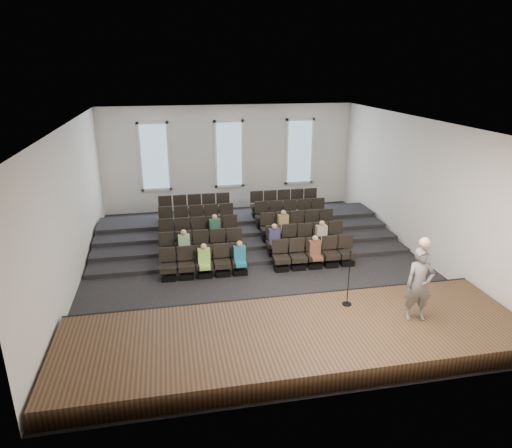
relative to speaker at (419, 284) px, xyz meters
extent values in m
plane|color=black|center=(-3.18, 5.16, -1.48)|extent=(14.00, 14.00, 0.00)
cube|color=white|center=(-3.18, 5.16, 3.53)|extent=(12.00, 14.00, 0.02)
cube|color=silver|center=(-3.18, 12.18, 1.02)|extent=(12.00, 0.04, 5.00)
cube|color=silver|center=(-3.18, -1.86, 1.02)|extent=(12.00, 0.04, 5.00)
cube|color=silver|center=(-9.20, 5.16, 1.02)|extent=(0.04, 14.00, 5.00)
cube|color=silver|center=(2.84, 5.16, 1.02)|extent=(0.04, 14.00, 5.00)
cube|color=#4B3820|center=(-3.18, 0.06, -1.23)|extent=(11.80, 3.60, 0.50)
cube|color=black|center=(-3.18, 1.83, -1.23)|extent=(11.80, 0.06, 0.52)
cube|color=black|center=(-3.18, 7.49, -1.40)|extent=(11.80, 4.80, 0.15)
cube|color=black|center=(-3.18, 8.01, -1.33)|extent=(11.80, 3.75, 0.30)
cube|color=black|center=(-3.18, 8.54, -1.25)|extent=(11.80, 2.70, 0.45)
cube|color=black|center=(-3.18, 9.06, -1.18)|extent=(11.80, 1.65, 0.60)
cube|color=black|center=(-6.31, 4.56, -1.38)|extent=(0.47, 0.43, 0.20)
cube|color=black|center=(-6.31, 4.56, -1.07)|extent=(0.55, 0.50, 0.19)
cube|color=black|center=(-6.31, 4.77, -0.66)|extent=(0.55, 0.08, 0.50)
cube|color=black|center=(-5.71, 4.56, -1.38)|extent=(0.47, 0.43, 0.20)
cube|color=black|center=(-5.71, 4.56, -1.07)|extent=(0.55, 0.50, 0.19)
cube|color=black|center=(-5.71, 4.77, -0.66)|extent=(0.55, 0.08, 0.50)
cube|color=black|center=(-5.11, 4.56, -1.38)|extent=(0.47, 0.43, 0.20)
cube|color=black|center=(-5.11, 4.56, -1.07)|extent=(0.55, 0.50, 0.19)
cube|color=black|center=(-5.11, 4.77, -0.66)|extent=(0.55, 0.08, 0.50)
cube|color=black|center=(-4.51, 4.56, -1.38)|extent=(0.47, 0.43, 0.20)
cube|color=black|center=(-4.51, 4.56, -1.07)|extent=(0.55, 0.50, 0.19)
cube|color=black|center=(-4.51, 4.77, -0.66)|extent=(0.55, 0.08, 0.50)
cube|color=black|center=(-3.91, 4.56, -1.38)|extent=(0.47, 0.43, 0.20)
cube|color=black|center=(-3.91, 4.56, -1.07)|extent=(0.55, 0.50, 0.19)
cube|color=black|center=(-3.91, 4.77, -0.66)|extent=(0.55, 0.08, 0.50)
cube|color=black|center=(-2.46, 4.56, -1.38)|extent=(0.47, 0.43, 0.20)
cube|color=black|center=(-2.46, 4.56, -1.07)|extent=(0.55, 0.50, 0.19)
cube|color=black|center=(-2.46, 4.77, -0.66)|extent=(0.55, 0.08, 0.50)
cube|color=black|center=(-1.86, 4.56, -1.38)|extent=(0.47, 0.43, 0.20)
cube|color=black|center=(-1.86, 4.56, -1.07)|extent=(0.55, 0.50, 0.19)
cube|color=black|center=(-1.86, 4.77, -0.66)|extent=(0.55, 0.08, 0.50)
cube|color=black|center=(-1.26, 4.56, -1.38)|extent=(0.47, 0.43, 0.20)
cube|color=black|center=(-1.26, 4.56, -1.07)|extent=(0.55, 0.50, 0.19)
cube|color=black|center=(-1.26, 4.77, -0.66)|extent=(0.55, 0.08, 0.50)
cube|color=black|center=(-0.66, 4.56, -1.38)|extent=(0.47, 0.43, 0.20)
cube|color=black|center=(-0.66, 4.56, -1.07)|extent=(0.55, 0.50, 0.19)
cube|color=black|center=(-0.66, 4.77, -0.66)|extent=(0.55, 0.08, 0.50)
cube|color=black|center=(-0.06, 4.56, -1.38)|extent=(0.47, 0.43, 0.20)
cube|color=black|center=(-0.06, 4.56, -1.07)|extent=(0.55, 0.50, 0.19)
cube|color=black|center=(-0.06, 4.77, -0.66)|extent=(0.55, 0.08, 0.50)
cube|color=black|center=(-6.31, 5.61, -1.23)|extent=(0.47, 0.43, 0.20)
cube|color=black|center=(-6.31, 5.61, -0.92)|extent=(0.55, 0.50, 0.19)
cube|color=black|center=(-6.31, 5.82, -0.51)|extent=(0.55, 0.08, 0.50)
cube|color=black|center=(-5.71, 5.61, -1.23)|extent=(0.47, 0.43, 0.20)
cube|color=black|center=(-5.71, 5.61, -0.92)|extent=(0.55, 0.50, 0.19)
cube|color=black|center=(-5.71, 5.82, -0.51)|extent=(0.55, 0.08, 0.50)
cube|color=black|center=(-5.11, 5.61, -1.23)|extent=(0.47, 0.43, 0.20)
cube|color=black|center=(-5.11, 5.61, -0.92)|extent=(0.55, 0.50, 0.19)
cube|color=black|center=(-5.11, 5.82, -0.51)|extent=(0.55, 0.08, 0.50)
cube|color=black|center=(-4.51, 5.61, -1.23)|extent=(0.47, 0.43, 0.20)
cube|color=black|center=(-4.51, 5.61, -0.92)|extent=(0.55, 0.50, 0.19)
cube|color=black|center=(-4.51, 5.82, -0.51)|extent=(0.55, 0.08, 0.50)
cube|color=black|center=(-3.91, 5.61, -1.23)|extent=(0.47, 0.43, 0.20)
cube|color=black|center=(-3.91, 5.61, -0.92)|extent=(0.55, 0.50, 0.19)
cube|color=black|center=(-3.91, 5.82, -0.51)|extent=(0.55, 0.08, 0.50)
cube|color=black|center=(-2.46, 5.61, -1.23)|extent=(0.47, 0.43, 0.20)
cube|color=black|center=(-2.46, 5.61, -0.92)|extent=(0.55, 0.50, 0.19)
cube|color=black|center=(-2.46, 5.82, -0.51)|extent=(0.55, 0.08, 0.50)
cube|color=black|center=(-1.86, 5.61, -1.23)|extent=(0.47, 0.43, 0.20)
cube|color=black|center=(-1.86, 5.61, -0.92)|extent=(0.55, 0.50, 0.19)
cube|color=black|center=(-1.86, 5.82, -0.51)|extent=(0.55, 0.08, 0.50)
cube|color=black|center=(-1.26, 5.61, -1.23)|extent=(0.47, 0.43, 0.20)
cube|color=black|center=(-1.26, 5.61, -0.92)|extent=(0.55, 0.50, 0.19)
cube|color=black|center=(-1.26, 5.82, -0.51)|extent=(0.55, 0.08, 0.50)
cube|color=black|center=(-0.66, 5.61, -1.23)|extent=(0.47, 0.43, 0.20)
cube|color=black|center=(-0.66, 5.61, -0.92)|extent=(0.55, 0.50, 0.19)
cube|color=black|center=(-0.66, 5.82, -0.51)|extent=(0.55, 0.08, 0.50)
cube|color=black|center=(-0.06, 5.61, -1.23)|extent=(0.47, 0.43, 0.20)
cube|color=black|center=(-0.06, 5.61, -0.92)|extent=(0.55, 0.50, 0.19)
cube|color=black|center=(-0.06, 5.82, -0.51)|extent=(0.55, 0.08, 0.50)
cube|color=black|center=(-6.31, 6.66, -1.08)|extent=(0.47, 0.42, 0.20)
cube|color=black|center=(-6.31, 6.66, -0.77)|extent=(0.55, 0.50, 0.19)
cube|color=black|center=(-6.31, 6.87, -0.36)|extent=(0.55, 0.08, 0.50)
cube|color=black|center=(-5.71, 6.66, -1.08)|extent=(0.47, 0.42, 0.20)
cube|color=black|center=(-5.71, 6.66, -0.77)|extent=(0.55, 0.50, 0.19)
cube|color=black|center=(-5.71, 6.87, -0.36)|extent=(0.55, 0.08, 0.50)
cube|color=black|center=(-5.11, 6.66, -1.08)|extent=(0.47, 0.42, 0.20)
cube|color=black|center=(-5.11, 6.66, -0.77)|extent=(0.55, 0.50, 0.19)
cube|color=black|center=(-5.11, 6.87, -0.36)|extent=(0.55, 0.08, 0.50)
cube|color=black|center=(-4.51, 6.66, -1.08)|extent=(0.47, 0.42, 0.20)
cube|color=black|center=(-4.51, 6.66, -0.77)|extent=(0.55, 0.50, 0.19)
cube|color=black|center=(-4.51, 6.87, -0.36)|extent=(0.55, 0.08, 0.50)
cube|color=black|center=(-3.91, 6.66, -1.08)|extent=(0.47, 0.42, 0.20)
cube|color=black|center=(-3.91, 6.66, -0.77)|extent=(0.55, 0.50, 0.19)
cube|color=black|center=(-3.91, 6.87, -0.36)|extent=(0.55, 0.08, 0.50)
cube|color=black|center=(-2.46, 6.66, -1.08)|extent=(0.47, 0.42, 0.20)
cube|color=black|center=(-2.46, 6.66, -0.77)|extent=(0.55, 0.50, 0.19)
cube|color=black|center=(-2.46, 6.87, -0.36)|extent=(0.55, 0.08, 0.50)
cube|color=black|center=(-1.86, 6.66, -1.08)|extent=(0.47, 0.42, 0.20)
cube|color=black|center=(-1.86, 6.66, -0.77)|extent=(0.55, 0.50, 0.19)
cube|color=black|center=(-1.86, 6.87, -0.36)|extent=(0.55, 0.08, 0.50)
cube|color=black|center=(-1.26, 6.66, -1.08)|extent=(0.47, 0.42, 0.20)
cube|color=black|center=(-1.26, 6.66, -0.77)|extent=(0.55, 0.50, 0.19)
cube|color=black|center=(-1.26, 6.87, -0.36)|extent=(0.55, 0.08, 0.50)
cube|color=black|center=(-0.66, 6.66, -1.08)|extent=(0.47, 0.42, 0.20)
cube|color=black|center=(-0.66, 6.66, -0.77)|extent=(0.55, 0.50, 0.19)
cube|color=black|center=(-0.66, 6.87, -0.36)|extent=(0.55, 0.08, 0.50)
cube|color=black|center=(-0.06, 6.66, -1.08)|extent=(0.47, 0.42, 0.20)
cube|color=black|center=(-0.06, 6.66, -0.77)|extent=(0.55, 0.50, 0.19)
cube|color=black|center=(-0.06, 6.87, -0.36)|extent=(0.55, 0.08, 0.50)
cube|color=black|center=(-6.31, 7.71, -0.93)|extent=(0.47, 0.42, 0.20)
cube|color=black|center=(-6.31, 7.71, -0.62)|extent=(0.55, 0.50, 0.19)
cube|color=black|center=(-6.31, 7.92, -0.21)|extent=(0.55, 0.08, 0.50)
cube|color=black|center=(-5.71, 7.71, -0.93)|extent=(0.47, 0.42, 0.20)
cube|color=black|center=(-5.71, 7.71, -0.62)|extent=(0.55, 0.50, 0.19)
cube|color=black|center=(-5.71, 7.92, -0.21)|extent=(0.55, 0.08, 0.50)
cube|color=black|center=(-5.11, 7.71, -0.93)|extent=(0.47, 0.42, 0.20)
cube|color=black|center=(-5.11, 7.71, -0.62)|extent=(0.55, 0.50, 0.19)
cube|color=black|center=(-5.11, 7.92, -0.21)|extent=(0.55, 0.08, 0.50)
cube|color=black|center=(-4.51, 7.71, -0.93)|extent=(0.47, 0.42, 0.20)
cube|color=black|center=(-4.51, 7.71, -0.62)|extent=(0.55, 0.50, 0.19)
cube|color=black|center=(-4.51, 7.92, -0.21)|extent=(0.55, 0.08, 0.50)
cube|color=black|center=(-3.91, 7.71, -0.93)|extent=(0.47, 0.42, 0.20)
cube|color=black|center=(-3.91, 7.71, -0.62)|extent=(0.55, 0.50, 0.19)
cube|color=black|center=(-3.91, 7.92, -0.21)|extent=(0.55, 0.08, 0.50)
cube|color=black|center=(-2.46, 7.71, -0.93)|extent=(0.47, 0.42, 0.20)
cube|color=black|center=(-2.46, 7.71, -0.62)|extent=(0.55, 0.50, 0.19)
cube|color=black|center=(-2.46, 7.92, -0.21)|extent=(0.55, 0.08, 0.50)
cube|color=black|center=(-1.86, 7.71, -0.93)|extent=(0.47, 0.42, 0.20)
cube|color=black|center=(-1.86, 7.71, -0.62)|extent=(0.55, 0.50, 0.19)
cube|color=black|center=(-1.86, 7.92, -0.21)|extent=(0.55, 0.08, 0.50)
cube|color=black|center=(-1.26, 7.71, -0.93)|extent=(0.47, 0.42, 0.20)
cube|color=black|center=(-1.26, 7.71, -0.62)|extent=(0.55, 0.50, 0.19)
cube|color=black|center=(-1.26, 7.92, -0.21)|extent=(0.55, 0.08, 0.50)
cube|color=black|center=(-0.66, 7.71, -0.93)|extent=(0.47, 0.42, 0.20)
cube|color=black|center=(-0.66, 7.71, -0.62)|extent=(0.55, 0.50, 0.19)
cube|color=black|center=(-0.66, 7.92, -0.21)|extent=(0.55, 0.08, 0.50)
cube|color=black|center=(-0.06, 7.71, -0.93)|extent=(0.47, 0.42, 0.20)
cube|color=black|center=(-0.06, 7.71, -0.62)|extent=(0.55, 0.50, 0.19)
cube|color=black|center=(-0.06, 7.92, -0.21)|extent=(0.55, 0.08, 0.50)
cube|color=black|center=(-6.31, 8.76, -0.78)|extent=(0.47, 0.42, 0.20)
cube|color=black|center=(-6.31, 8.76, -0.47)|extent=(0.55, 0.50, 0.19)
cube|color=black|center=(-6.31, 8.97, -0.06)|extent=(0.55, 0.08, 0.50)
cube|color=black|center=(-5.71, 8.76, -0.78)|extent=(0.47, 0.42, 0.20)
cube|color=black|center=(-5.71, 8.76, -0.47)|extent=(0.55, 0.50, 0.19)
cube|color=black|center=(-5.71, 8.97, -0.06)|extent=(0.55, 0.08, 0.50)
cube|color=black|center=(-5.11, 8.76, -0.78)|extent=(0.47, 0.42, 0.20)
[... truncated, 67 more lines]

